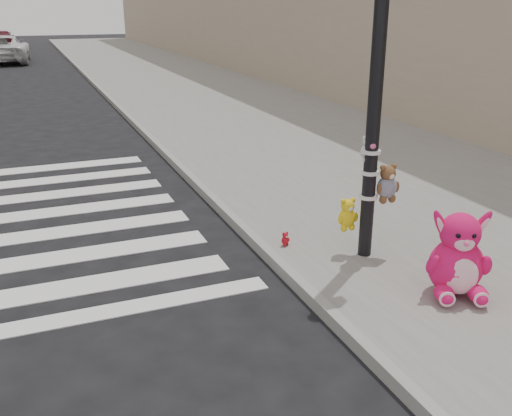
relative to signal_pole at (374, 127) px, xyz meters
name	(u,v)px	position (x,y,z in m)	size (l,w,h in m)	color
ground	(207,405)	(-2.62, -1.81, -1.72)	(120.00, 120.00, 0.00)	black
sidewalk_near	(275,123)	(2.38, 8.19, -1.65)	(7.00, 80.00, 0.14)	slate
curb_edge	(145,134)	(-1.07, 8.19, -1.65)	(0.12, 80.00, 0.15)	gray
signal_pole	(374,127)	(0.00, 0.00, 0.00)	(0.72, 0.48, 4.00)	black
pink_bunny	(458,260)	(0.32, -1.24, -1.19)	(0.81, 0.86, 0.96)	#E7135F
red_teddy	(285,239)	(-0.82, 0.59, -1.49)	(0.13, 0.09, 0.19)	red
car_white_near	(5,49)	(-4.35, 29.15, -1.00)	(2.39, 5.19, 1.44)	white
car_maroon_near	(1,40)	(-4.69, 39.98, -1.09)	(1.76, 4.34, 1.26)	maroon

